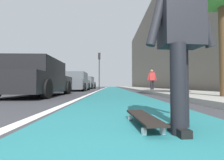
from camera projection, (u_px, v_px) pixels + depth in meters
The scene contains 12 objects.
ground_plane at pixel (115, 92), 10.63m from camera, with size 80.00×80.00×0.00m, color #38383D.
bike_lane_paint at pixel (113, 88), 24.62m from camera, with size 56.00×2.34×0.00m, color #237075.
lane_stripe_white at pixel (103, 89), 20.62m from camera, with size 52.00×0.16×0.01m, color silver.
sidewalk_curb at pixel (141, 88), 18.65m from camera, with size 52.00×3.20×0.13m, color #9E9B93.
building_facade at pixel (154, 46), 22.87m from camera, with size 40.00×1.20×12.45m, color #70675C.
skateboard at pixel (143, 118), 1.68m from camera, with size 0.85×0.27×0.11m.
skater_person at pixel (180, 35), 1.56m from camera, with size 0.48×0.72×1.64m.
parked_car_near at pixel (38, 79), 6.42m from camera, with size 4.42×1.99×1.48m.
parked_car_mid at pixel (75, 82), 12.70m from camera, with size 4.39×2.06×1.47m.
parked_car_far at pixel (87, 83), 19.57m from camera, with size 4.13×1.98×1.50m.
traffic_light at pixel (99, 64), 19.44m from camera, with size 0.33×0.28×4.46m.
pedestrian_distant at pixel (152, 79), 11.56m from camera, with size 0.45×0.70×1.60m.
Camera 1 is at (-0.65, 0.26, 0.44)m, focal length 25.22 mm.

